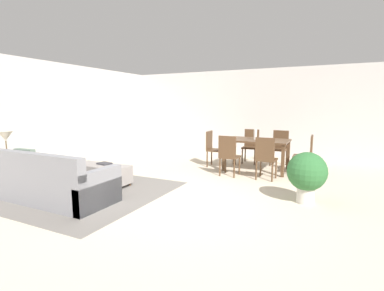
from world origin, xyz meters
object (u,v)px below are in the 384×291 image
object	(u,v)px
couch	(52,183)
table_lamp	(6,137)
side_table	(8,165)
ottoman_table	(102,173)
dining_chair_head_west	(213,146)
dining_table	(257,143)
dining_chair_head_east	(307,153)
book_on_ottoman	(104,163)
potted_plant	(307,173)
dining_chair_far_left	(251,144)
dining_chair_near_right	(266,156)
vase_centerpiece	(255,134)
dining_chair_far_right	(280,146)
dining_chair_near_left	(229,153)

from	to	relation	value
couch	table_lamp	size ratio (longest dim) A/B	4.01
side_table	table_lamp	world-z (taller)	table_lamp
ottoman_table	dining_chair_head_west	size ratio (longest dim) A/B	1.30
table_lamp	dining_table	distance (m)	5.32
dining_chair_head_east	book_on_ottoman	distance (m)	4.41
side_table	table_lamp	distance (m)	0.53
table_lamp	side_table	bearing A→B (deg)	-165.96
side_table	potted_plant	size ratio (longest dim) A/B	0.69
couch	dining_chair_far_left	world-z (taller)	dining_chair_far_left
dining_chair_near_right	dining_chair_head_west	bearing A→B (deg)	152.52
dining_chair_far_left	dining_chair_head_east	size ratio (longest dim) A/B	1.00
table_lamp	dining_chair_near_right	size ratio (longest dim) A/B	0.57
ottoman_table	dining_chair_far_left	size ratio (longest dim) A/B	1.30
table_lamp	vase_centerpiece	size ratio (longest dim) A/B	2.16
potted_plant	dining_chair_head_east	bearing A→B (deg)	94.65
dining_table	dining_chair_far_left	bearing A→B (deg)	113.00
dining_chair_far_right	book_on_ottoman	bearing A→B (deg)	-129.72
dining_chair_head_west	dining_table	bearing A→B (deg)	2.13
side_table	dining_chair_head_west	xyz separation A→B (m)	(2.73, 3.60, 0.06)
vase_centerpiece	dining_chair_far_left	bearing A→B (deg)	110.46
book_on_ottoman	dining_chair_near_left	bearing A→B (deg)	39.74
ottoman_table	dining_chair_far_left	bearing A→B (deg)	59.17
dining_chair_near_left	dining_chair_far_left	xyz separation A→B (m)	(0.05, 1.75, 0.00)
dining_chair_near_right	dining_chair_far_left	size ratio (longest dim) A/B	1.00
dining_chair_far_right	potted_plant	size ratio (longest dim) A/B	1.09
couch	dining_chair_head_east	world-z (taller)	dining_chair_head_east
vase_centerpiece	dining_chair_far_right	bearing A→B (deg)	63.68
dining_chair_far_left	dining_chair_head_east	world-z (taller)	same
ottoman_table	dining_chair_head_east	distance (m)	4.47
couch	dining_chair_near_left	world-z (taller)	dining_chair_near_left
side_table	dining_table	xyz separation A→B (m)	(3.86, 3.65, 0.21)
dining_table	vase_centerpiece	size ratio (longest dim) A/B	6.17
side_table	vase_centerpiece	distance (m)	5.29
dining_chair_far_left	dining_chair_head_east	bearing A→B (deg)	-30.74
couch	side_table	size ratio (longest dim) A/B	3.61
dining_chair_near_left	dining_chair_near_right	bearing A→B (deg)	2.74
couch	dining_chair_far_right	xyz separation A→B (m)	(2.92, 4.63, 0.22)
dining_chair_far_right	dining_chair_far_left	bearing A→B (deg)	-179.75
dining_chair_near_left	dining_chair_near_right	xyz separation A→B (m)	(0.81, 0.04, 0.00)
side_table	potted_plant	world-z (taller)	potted_plant
dining_chair_far_right	vase_centerpiece	bearing A→B (deg)	-116.32
ottoman_table	potted_plant	bearing A→B (deg)	9.60
dining_chair_head_west	vase_centerpiece	bearing A→B (deg)	0.97
dining_table	book_on_ottoman	xyz separation A→B (m)	(-2.46, -2.58, -0.25)
dining_chair_head_east	dining_chair_head_west	bearing A→B (deg)	-179.74
dining_chair_near_left	dining_chair_head_west	size ratio (longest dim) A/B	1.00
ottoman_table	book_on_ottoman	distance (m)	0.20
side_table	dining_chair_head_west	size ratio (longest dim) A/B	0.63
ottoman_table	vase_centerpiece	world-z (taller)	vase_centerpiece
dining_table	potted_plant	world-z (taller)	potted_plant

